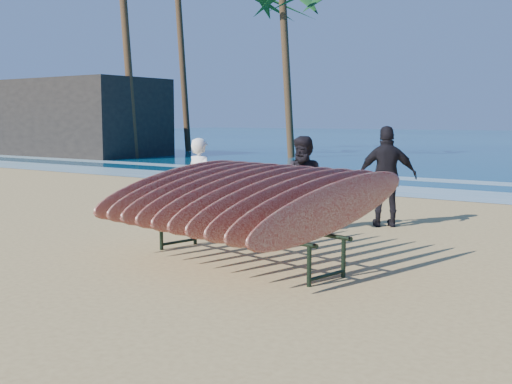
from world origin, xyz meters
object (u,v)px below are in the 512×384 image
at_px(person_dark_a, 305,185).
at_px(person_dark_b, 387,177).
at_px(surfboard_rack, 244,198).
at_px(building, 80,118).
at_px(person_white, 200,183).
at_px(palm_mid, 287,8).

distance_m(person_dark_a, person_dark_b, 1.66).
height_order(surfboard_rack, building, building).
distance_m(person_white, person_dark_b, 3.41).
relative_size(person_dark_b, building, 0.20).
height_order(person_dark_a, palm_mid, palm_mid).
relative_size(person_white, person_dark_a, 0.97).
relative_size(surfboard_rack, person_dark_a, 2.20).
distance_m(person_dark_b, building, 25.89).
xyz_separation_m(surfboard_rack, palm_mid, (-11.72, 19.93, 6.36)).
height_order(person_white, person_dark_b, person_dark_b).
height_order(surfboard_rack, person_dark_a, person_dark_a).
bearing_deg(person_white, surfboard_rack, 149.45).
distance_m(surfboard_rack, building, 27.58).
relative_size(surfboard_rack, building, 0.41).
xyz_separation_m(building, palm_mid, (10.67, 3.86, 5.26)).
xyz_separation_m(person_dark_a, building, (-21.90, 13.56, 1.17)).
height_order(surfboard_rack, palm_mid, palm_mid).
bearing_deg(palm_mid, person_white, -62.52).
xyz_separation_m(surfboard_rack, person_dark_b, (0.43, 3.89, 0.02)).
bearing_deg(person_dark_b, person_white, 3.73).
bearing_deg(surfboard_rack, building, 155.67).
bearing_deg(building, person_dark_b, -28.08).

